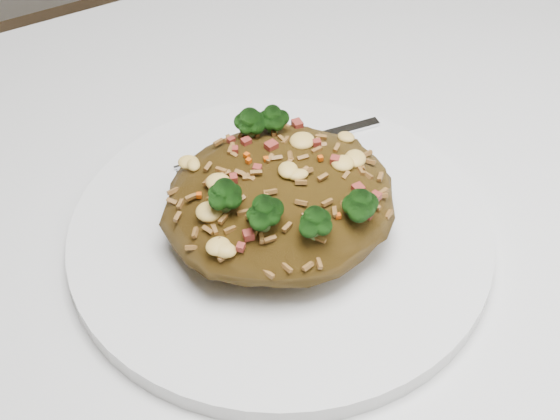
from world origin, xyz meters
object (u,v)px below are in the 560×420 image
object	(u,v)px
plate	(280,233)
fork	(291,144)
dining_table	(200,415)
fried_rice	(280,192)

from	to	relation	value
plate	fork	bearing A→B (deg)	54.39
dining_table	plate	xyz separation A→B (m)	(0.09, 0.04, 0.10)
dining_table	fried_rice	size ratio (longest dim) A/B	7.73
fried_rice	fork	xyz separation A→B (m)	(0.05, 0.07, -0.03)
dining_table	fork	xyz separation A→B (m)	(0.14, 0.11, 0.11)
dining_table	fried_rice	bearing A→B (deg)	25.73
fried_rice	fork	distance (m)	0.09
fried_rice	fork	bearing A→B (deg)	54.42
fork	plate	bearing A→B (deg)	-118.31
plate	fried_rice	world-z (taller)	fried_rice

